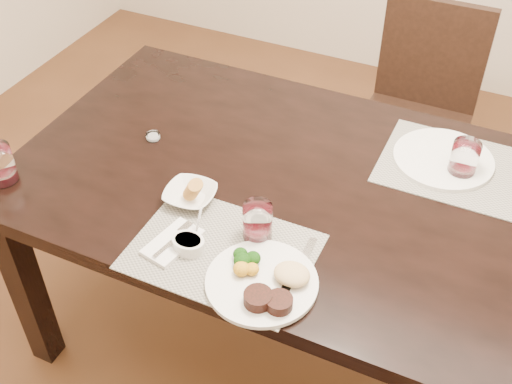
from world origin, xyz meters
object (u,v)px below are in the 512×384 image
at_px(cracker_bowl, 190,195).
at_px(dinner_plate, 266,282).
at_px(far_plate, 443,159).
at_px(steak_knife, 289,284).
at_px(chair_far, 419,104).
at_px(wine_glass_near, 257,223).

bearing_deg(cracker_bowl, dinner_plate, -31.70).
bearing_deg(far_plate, steak_knife, -109.63).
xyz_separation_m(chair_far, wine_glass_near, (-0.17, -1.19, 0.30)).
distance_m(chair_far, far_plate, 0.74).
distance_m(dinner_plate, cracker_bowl, 0.38).
bearing_deg(wine_glass_near, dinner_plate, -58.16).
height_order(chair_far, cracker_bowl, chair_far).
bearing_deg(chair_far, far_plate, -73.57).
relative_size(cracker_bowl, far_plate, 0.51).
height_order(chair_far, wine_glass_near, chair_far).
xyz_separation_m(wine_glass_near, far_plate, (0.37, 0.52, -0.04)).
bearing_deg(chair_far, wine_glass_near, -98.38).
bearing_deg(dinner_plate, wine_glass_near, 109.24).
bearing_deg(steak_knife, cracker_bowl, 152.86).
height_order(cracker_bowl, wine_glass_near, wine_glass_near).
bearing_deg(far_plate, chair_far, 106.43).
xyz_separation_m(dinner_plate, wine_glass_near, (-0.09, 0.15, 0.03)).
relative_size(chair_far, far_plate, 3.03).
xyz_separation_m(steak_knife, far_plate, (0.23, 0.64, 0.00)).
bearing_deg(chair_far, dinner_plate, -93.60).
distance_m(steak_knife, cracker_bowl, 0.41).
bearing_deg(steak_knife, dinner_plate, -155.10).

